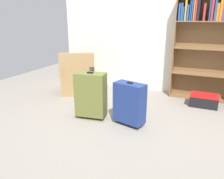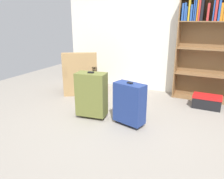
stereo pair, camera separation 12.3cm
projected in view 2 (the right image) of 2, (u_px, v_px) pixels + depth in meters
The scene contains 8 objects.
ground_plane at pixel (118, 130), 3.25m from camera, with size 7.80×7.80×0.00m, color gray.
back_wall at pixel (161, 31), 4.67m from camera, with size 4.46×0.10×2.60m, color silver.
bookshelf at pixel (212, 36), 4.11m from camera, with size 1.19×0.29×1.99m.
armchair at pixel (81, 78), 4.86m from camera, with size 0.96×0.96×0.90m.
mug at pixel (100, 91), 4.83m from camera, with size 0.12×0.08×0.10m.
storage_box at pixel (207, 101), 4.02m from camera, with size 0.49×0.28×0.24m.
suitcase_olive at pixel (91, 94), 3.56m from camera, with size 0.51×0.32×0.77m.
suitcase_navy_blue at pixel (129, 103), 3.31m from camera, with size 0.51×0.33×0.68m.
Camera 2 is at (1.19, -2.65, 1.56)m, focal length 35.63 mm.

